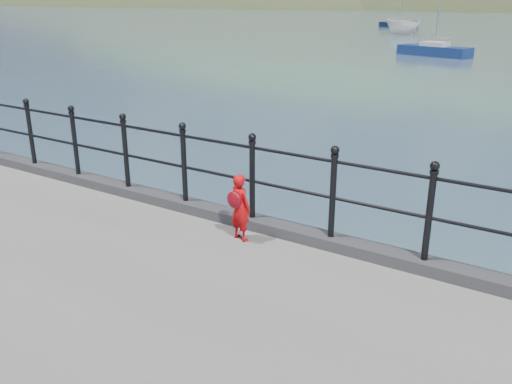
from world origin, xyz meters
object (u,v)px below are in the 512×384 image
Objects in this scene: child at (240,207)px; launch_white at (403,27)px; railing at (217,164)px; sailboat_left at (398,25)px; sailboat_port at (434,51)px.

launch_white is (-16.54, 56.40, -0.58)m from child.
railing is 74.12m from sailboat_left.
child reaches higher than launch_white.
child is 0.12× the size of sailboat_left.
sailboat_port is 39.05m from sailboat_left.
railing is 2.36× the size of sailboat_port.
sailboat_port is at bearing 100.52° from railing.
sailboat_port is (-6.47, 34.86, -1.48)m from railing.
sailboat_left reaches higher than launch_white.
sailboat_left reaches higher than child.
sailboat_port reaches higher than launch_white.
railing is 19.98× the size of child.
sailboat_left is (-5.57, 14.98, -0.55)m from launch_white.
sailboat_left is (-21.42, 70.94, -1.48)m from railing.
sailboat_port reaches higher than railing.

